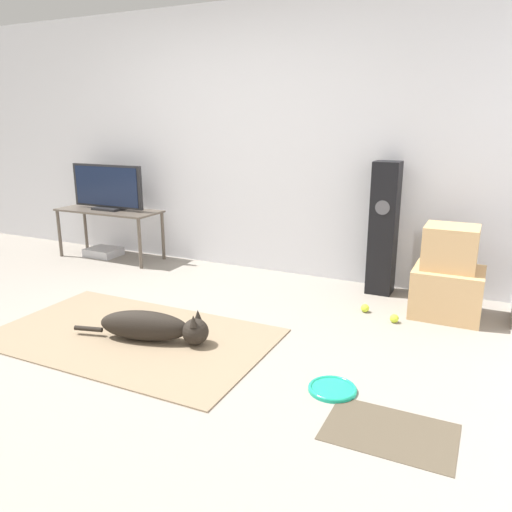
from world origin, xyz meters
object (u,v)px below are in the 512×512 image
Objects in this scene: cardboard_box_lower at (447,292)px; tennis_ball_by_boxes at (365,308)px; dog at (154,327)px; tv at (107,188)px; tennis_ball_near_speaker at (394,318)px; floor_speaker at (384,229)px; tv_stand at (109,216)px; frisbee at (332,389)px; cardboard_box_upper at (450,247)px; game_console at (104,252)px.

cardboard_box_lower reaches higher than tennis_ball_by_boxes.
tv reaches higher than dog.
cardboard_box_lower is at bearing 45.10° from tennis_ball_near_speaker.
floor_speaker is 2.93m from tv_stand.
frisbee is at bearing -107.12° from cardboard_box_lower.
tv_stand reaches higher than frisbee.
cardboard_box_upper reaches higher than cardboard_box_lower.
cardboard_box_lower is 3.66m from game_console.
frisbee is 1.28m from tennis_ball_by_boxes.
cardboard_box_upper is at bearing 21.44° from tennis_ball_by_boxes.
dog is at bearing -141.10° from cardboard_box_upper.
tennis_ball_by_boxes is 0.28m from tennis_ball_near_speaker.
frisbee is (1.30, -0.09, -0.10)m from dog.
dog is 1.67m from tennis_ball_by_boxes.
tv is 0.75m from game_console.
tv_stand is (-3.06, 1.67, 0.46)m from frisbee.
tennis_ball_near_speaker is 3.37m from game_console.
cardboard_box_lower is at bearing -3.30° from game_console.
tv is 2.54× the size of game_console.
tv is at bearing 90.00° from tv_stand.
floor_speaker reaches higher than tv_stand.
dog is 2.48× the size of cardboard_box_upper.
floor_speaker reaches higher than game_console.
dog is 1.30m from frisbee.
tennis_ball_by_boxes is (2.93, -0.41, -0.74)m from tv.
tennis_ball_near_speaker is at bearing -68.97° from floor_speaker.
cardboard_box_lower is 0.64m from tennis_ball_by_boxes.
game_console is (-1.90, 1.61, -0.07)m from dog.
frisbee is at bearing -106.66° from cardboard_box_upper.
tv is (-0.00, 0.00, 0.30)m from tv_stand.
tv_stand is at bearing 176.89° from cardboard_box_lower.
dog is 1.06× the size of tv.
game_console is (-3.32, 0.54, 0.01)m from tennis_ball_near_speaker.
cardboard_box_upper is (1.74, 1.41, 0.43)m from dog.
cardboard_box_lower is 0.49m from tennis_ball_near_speaker.
tv_stand is 3.28× the size of game_console.
tv_stand is 3.25m from tennis_ball_near_speaker.
tv_stand is 1.29× the size of tv.
tennis_ball_near_speaker is (3.18, -0.52, -0.74)m from tv.
frisbee is 1.65m from cardboard_box_upper.
tv is at bearing 177.01° from cardboard_box_upper.
tv_stand is at bearing -90.00° from tv.
game_console is at bearing 176.85° from cardboard_box_upper.
cardboard_box_upper is 5.87× the size of tennis_ball_near_speaker.
tv reaches higher than cardboard_box_upper.
game_console is at bearing 172.13° from tennis_ball_by_boxes.
tennis_ball_by_boxes is (-0.58, -0.21, -0.16)m from cardboard_box_lower.
floor_speaker is (1.17, 1.72, 0.46)m from dog.
cardboard_box_upper is 3.51m from tv.
floor_speaker is at bearing 90.11° from tennis_ball_by_boxes.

